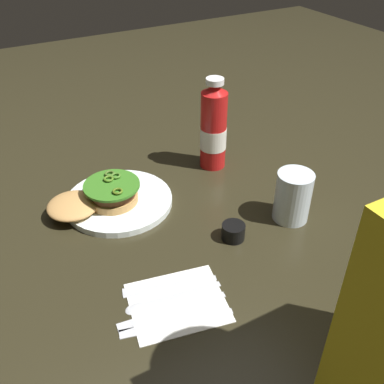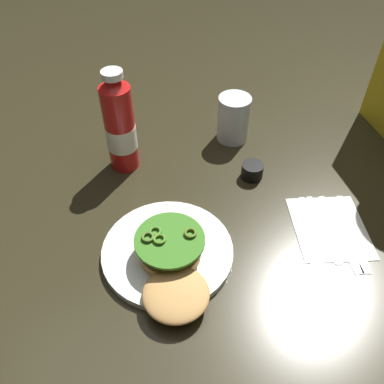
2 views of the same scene
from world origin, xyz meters
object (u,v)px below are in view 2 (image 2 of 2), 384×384
burger_sandwich (172,263)px  dinner_plate (168,251)px  water_glass (233,119)px  napkin (330,227)px  butter_knife (355,235)px  ketchup_bottle (120,127)px  fork_utensil (311,234)px  spoon_utensil (328,238)px  steak_knife (342,236)px  condiment_cup (253,172)px

burger_sandwich → dinner_plate: bearing=179.1°
water_glass → dinner_plate: bearing=-36.3°
water_glass → napkin: water_glass is taller
butter_knife → burger_sandwich: bearing=-90.4°
ketchup_bottle → fork_utensil: (0.30, 0.32, -0.10)m
water_glass → butter_knife: size_ratio=0.59×
napkin → spoon_utensil: bearing=-35.1°
burger_sandwich → napkin: bearing=95.3°
water_glass → fork_utensil: size_ratio=0.66×
napkin → fork_utensil: fork_utensil is taller
spoon_utensil → fork_utensil: bearing=-119.1°
burger_sandwich → spoon_utensil: (-0.00, 0.31, -0.03)m
dinner_plate → fork_utensil: dinner_plate is taller
ketchup_bottle → water_glass: (-0.04, 0.27, -0.05)m
ketchup_bottle → butter_knife: 0.53m
dinner_plate → water_glass: water_glass is taller
ketchup_bottle → steak_knife: 0.51m
dinner_plate → condiment_cup: 0.28m
fork_utensil → butter_knife: size_ratio=0.89×
dinner_plate → steak_knife: bearing=82.4°
ketchup_bottle → steak_knife: size_ratio=1.19×
napkin → butter_knife: 0.05m
spoon_utensil → condiment_cup: bearing=-158.4°
spoon_utensil → dinner_plate: bearing=-97.8°
dinner_plate → napkin: dinner_plate is taller
dinner_plate → napkin: (0.02, 0.33, -0.01)m
water_glass → spoon_utensil: water_glass is taller
dinner_plate → steak_knife: dinner_plate is taller
spoon_utensil → steak_knife: same height
water_glass → spoon_utensil: size_ratio=0.64×
butter_knife → ketchup_bottle: bearing=-129.0°
fork_utensil → butter_knife: same height
fork_utensil → ketchup_bottle: bearing=-133.3°
condiment_cup → napkin: (0.18, 0.10, -0.02)m
condiment_cup → spoon_utensil: condiment_cup is taller
ketchup_bottle → burger_sandwich: bearing=7.4°
water_glass → butter_knife: (0.36, 0.13, -0.05)m
napkin → dinner_plate: bearing=-93.0°
steak_knife → dinner_plate: bearing=-97.6°
water_glass → condiment_cup: bearing=-0.9°
napkin → butter_knife: (0.03, 0.04, 0.00)m
water_glass → fork_utensil: water_glass is taller
fork_utensil → steak_knife: bearing=72.0°
dinner_plate → ketchup_bottle: 0.30m
dinner_plate → burger_sandwich: 0.05m
spoon_utensil → burger_sandwich: bearing=-89.1°
burger_sandwich → condiment_cup: bearing=132.3°
napkin → fork_utensil: size_ratio=0.96×
butter_knife → steak_knife: bearing=-100.9°
ketchup_bottle → condiment_cup: (0.12, 0.27, -0.09)m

